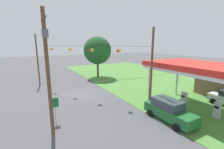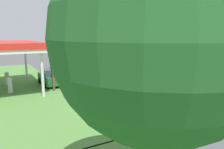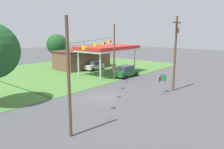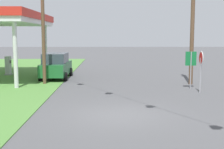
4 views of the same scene
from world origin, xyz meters
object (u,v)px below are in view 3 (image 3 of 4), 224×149
Objects in this scene: fuel_pump_near at (101,71)px; fuel_pump_far at (114,68)px; utility_pole_main at (175,50)px; car_at_pumps_rear at (95,66)px; stop_sign_roadside at (160,81)px; gas_station_canopy at (108,49)px; car_at_pumps_front at (126,71)px; route_sign at (163,80)px; tree_behind_station at (57,45)px; gas_station_store at (83,59)px.

fuel_pump_near and fuel_pump_far have the same top height.
utility_pole_main is (-5.03, -14.45, 4.65)m from fuel_pump_far.
stop_sign_roadside is at bearing 67.95° from car_at_pumps_rear.
car_at_pumps_front is at bearing -93.44° from gas_station_canopy.
gas_station_canopy is 6.86× the size of fuel_pump_far.
gas_station_canopy is at bearing -115.13° from stop_sign_roadside.
fuel_pump_far is at bearing 63.38° from route_sign.
fuel_pump_far is 0.17× the size of utility_pole_main.
utility_pole_main reaches higher than stop_sign_roadside.
tree_behind_station is (-0.40, 11.75, 3.82)m from car_at_pumps_rear.
fuel_pump_near is 0.65× the size of stop_sign_roadside.
gas_station_store is 7.23× the size of fuel_pump_far.
gas_station_store reaches higher than fuel_pump_near.
gas_station_canopy is 6.86× the size of fuel_pump_near.
route_sign is (-4.91, -9.45, 0.68)m from car_at_pumps_front.
utility_pole_main reaches higher than fuel_pump_far.
car_at_pumps_front is (-1.87, -13.11, -0.93)m from gas_station_store.
fuel_pump_far is at bearing -0.05° from gas_station_canopy.
stop_sign_roadside reaches higher than car_at_pumps_front.
gas_station_store is 4.73× the size of stop_sign_roadside.
utility_pole_main reaches higher than gas_station_canopy.
tree_behind_station reaches higher than car_at_pumps_front.
stop_sign_roadside is at bearing -109.86° from gas_station_store.
fuel_pump_far is at bearing 100.04° from car_at_pumps_rear.
fuel_pump_near is 1.00× the size of fuel_pump_far.
gas_station_store is (1.60, 8.65, -2.73)m from gas_station_canopy.
fuel_pump_far is at bearing 0.00° from fuel_pump_near.
car_at_pumps_front is 11.31m from utility_pole_main.
tree_behind_station is (7.26, 30.34, 2.95)m from stop_sign_roadside.
tree_behind_station reaches higher than fuel_pump_near.
car_at_pumps_front is 0.52× the size of utility_pole_main.
fuel_pump_far is at bearing -120.80° from stop_sign_roadside.
tree_behind_station is (0.90, 20.68, 3.74)m from car_at_pumps_front.
gas_station_store is at bearing 91.30° from fuel_pump_far.
utility_pole_main is 1.35× the size of tree_behind_station.
route_sign is at bearing 164.73° from utility_pole_main.
gas_station_canopy reaches higher than car_at_pumps_front.
fuel_pump_near is at bearing 109.43° from car_at_pumps_front.
gas_station_store is 1.64× the size of tree_behind_station.
fuel_pump_near is (-3.39, -8.65, -1.19)m from gas_station_store.
car_at_pumps_front is 1.23× the size of car_at_pumps_rear.
route_sign is at bearing 71.66° from car_at_pumps_rear.
fuel_pump_far is 0.33× the size of car_at_pumps_front.
stop_sign_roadside reaches higher than car_at_pumps_rear.
utility_pole_main is (-1.44, -14.45, 4.65)m from fuel_pump_near.
car_at_pumps_front is 10.68m from route_sign.
car_at_pumps_front is 21.04m from tree_behind_station.
tree_behind_station is at bearing 82.81° from utility_pole_main.
gas_station_store is 4.93× the size of route_sign.
fuel_pump_near is at bearing -108.88° from stop_sign_roadside.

